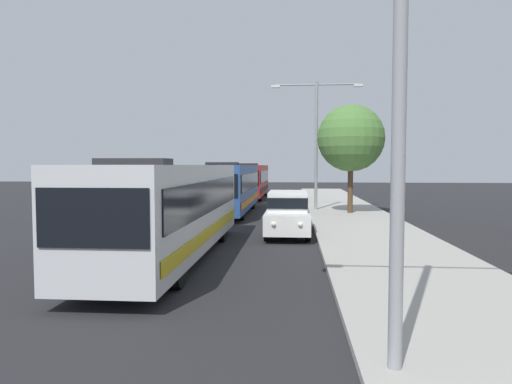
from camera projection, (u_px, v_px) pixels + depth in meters
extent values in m
cube|color=silver|center=(173.00, 206.00, 15.02)|extent=(2.50, 11.94, 2.70)
cube|color=black|center=(211.00, 196.00, 14.90)|extent=(0.04, 10.99, 1.00)
cube|color=black|center=(135.00, 195.00, 15.10)|extent=(0.04, 10.99, 1.00)
cube|color=black|center=(92.00, 218.00, 9.04)|extent=(2.30, 0.04, 1.20)
cube|color=gold|center=(211.00, 231.00, 14.96)|extent=(0.03, 11.35, 0.36)
cube|color=black|center=(134.00, 162.00, 11.37)|extent=(1.75, 0.90, 0.16)
cylinder|color=black|center=(177.00, 268.00, 11.32)|extent=(0.28, 1.00, 1.00)
cylinder|color=black|center=(91.00, 267.00, 11.50)|extent=(0.28, 1.00, 1.00)
cylinder|color=black|center=(222.00, 229.00, 18.27)|extent=(0.28, 1.00, 1.00)
cylinder|color=black|center=(168.00, 229.00, 18.45)|extent=(0.28, 1.00, 1.00)
cube|color=#284C8C|center=(231.00, 187.00, 28.94)|extent=(2.50, 11.51, 2.70)
cube|color=black|center=(251.00, 181.00, 28.81)|extent=(0.04, 10.58, 1.00)
cube|color=black|center=(211.00, 181.00, 29.02)|extent=(0.04, 10.58, 1.00)
cube|color=black|center=(215.00, 186.00, 23.18)|extent=(2.30, 0.04, 1.20)
cube|color=orange|center=(251.00, 199.00, 28.88)|extent=(0.03, 10.93, 0.36)
cube|color=black|center=(222.00, 164.00, 25.42)|extent=(1.75, 0.90, 0.16)
cylinder|color=black|center=(242.00, 211.00, 25.37)|extent=(0.28, 1.00, 1.00)
cylinder|color=black|center=(203.00, 211.00, 25.55)|extent=(0.28, 1.00, 1.00)
cylinder|color=black|center=(253.00, 202.00, 32.07)|extent=(0.28, 1.00, 1.00)
cylinder|color=black|center=(222.00, 201.00, 32.25)|extent=(0.28, 1.00, 1.00)
cube|color=maroon|center=(251.00, 180.00, 42.65)|extent=(2.50, 11.51, 2.70)
cube|color=black|center=(265.00, 176.00, 42.53)|extent=(0.04, 10.59, 1.00)
cube|color=black|center=(238.00, 176.00, 42.73)|extent=(0.04, 10.59, 1.00)
cube|color=black|center=(244.00, 178.00, 36.89)|extent=(2.30, 0.04, 1.20)
cube|color=black|center=(265.00, 188.00, 42.59)|extent=(0.03, 10.94, 0.36)
cube|color=black|center=(247.00, 164.00, 39.13)|extent=(1.75, 0.90, 0.16)
cylinder|color=black|center=(260.00, 195.00, 39.08)|extent=(0.28, 1.00, 1.00)
cylinder|color=black|center=(234.00, 195.00, 39.26)|extent=(0.28, 1.00, 1.00)
cylinder|color=black|center=(265.00, 191.00, 45.78)|extent=(0.28, 1.00, 1.00)
cylinder|color=black|center=(243.00, 191.00, 45.96)|extent=(0.28, 1.00, 1.00)
cube|color=white|center=(288.00, 219.00, 19.86)|extent=(1.84, 4.87, 0.80)
cube|color=white|center=(288.00, 201.00, 19.96)|extent=(1.62, 2.82, 0.80)
cube|color=black|center=(288.00, 201.00, 19.96)|extent=(1.66, 2.92, 0.44)
sphere|color=#F9EFCC|center=(274.00, 224.00, 17.45)|extent=(0.18, 0.18, 0.18)
sphere|color=#F9EFCC|center=(300.00, 225.00, 17.37)|extent=(0.18, 0.18, 0.18)
cylinder|color=black|center=(267.00, 232.00, 18.45)|extent=(0.22, 0.70, 0.70)
cylinder|color=black|center=(308.00, 233.00, 18.31)|extent=(0.22, 0.70, 0.70)
cylinder|color=black|center=(271.00, 223.00, 21.45)|extent=(0.22, 0.70, 0.70)
cylinder|color=black|center=(306.00, 223.00, 21.31)|extent=(0.22, 0.70, 0.70)
cylinder|color=gray|center=(400.00, 49.00, 6.29)|extent=(0.20, 0.20, 8.95)
cylinder|color=gray|center=(316.00, 146.00, 29.94)|extent=(0.20, 0.20, 8.30)
cylinder|color=gray|center=(296.00, 85.00, 29.82)|extent=(2.66, 0.10, 0.10)
cube|color=silver|center=(276.00, 86.00, 29.93)|extent=(0.56, 0.28, 0.16)
cylinder|color=gray|center=(337.00, 84.00, 29.60)|extent=(2.66, 0.10, 0.10)
cube|color=silver|center=(358.00, 85.00, 29.49)|extent=(0.56, 0.28, 0.16)
cylinder|color=#4C3823|center=(350.00, 189.00, 27.95)|extent=(0.32, 0.32, 2.92)
sphere|color=#4C7A38|center=(351.00, 138.00, 27.77)|extent=(4.04, 4.04, 4.04)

